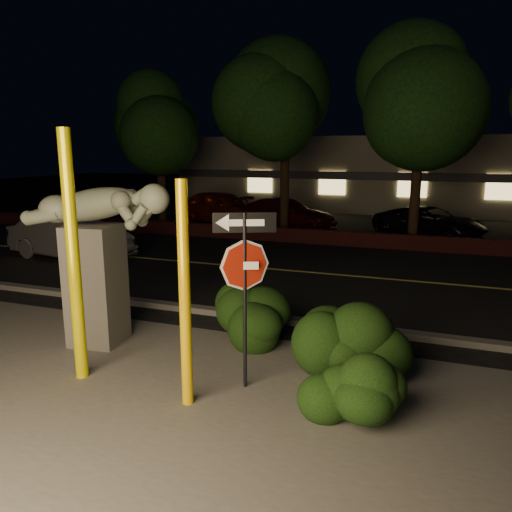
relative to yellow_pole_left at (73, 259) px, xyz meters
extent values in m
plane|color=black|center=(1.40, 10.41, -1.79)|extent=(90.00, 90.00, 0.00)
cube|color=#4C4944|center=(1.40, -0.59, -1.78)|extent=(14.00, 6.00, 0.02)
cube|color=black|center=(1.40, 7.41, -1.79)|extent=(80.00, 8.00, 0.01)
cube|color=#C5C54F|center=(1.40, 7.41, -1.78)|extent=(80.00, 0.12, 0.00)
cube|color=#4C4944|center=(1.40, 3.31, -1.73)|extent=(80.00, 0.25, 0.12)
cube|color=#4B1819|center=(1.40, 11.71, -1.54)|extent=(40.00, 0.35, 0.50)
cube|color=black|center=(1.40, 17.41, -1.79)|extent=(40.00, 12.00, 0.01)
cube|color=gray|center=(1.40, 25.41, 0.21)|extent=(22.00, 10.00, 4.00)
cube|color=#333338|center=(1.40, 20.31, 0.21)|extent=(22.00, 0.20, 0.40)
cube|color=#FFD87F|center=(-4.60, 20.36, -0.19)|extent=(1.40, 0.08, 1.20)
cube|color=#FFD87F|center=(-0.60, 20.36, -0.19)|extent=(1.40, 0.08, 1.20)
cube|color=#FFD87F|center=(3.40, 20.36, -0.19)|extent=(1.40, 0.08, 1.20)
cube|color=#FFD87F|center=(7.40, 20.36, -0.19)|extent=(1.40, 0.08, 1.20)
cylinder|color=black|center=(-6.60, 13.41, 0.08)|extent=(0.36, 0.36, 3.75)
ellipsoid|color=black|center=(-6.60, 13.41, 3.57)|extent=(4.60, 4.60, 4.14)
cylinder|color=black|center=(-1.10, 13.61, 0.33)|extent=(0.36, 0.36, 4.25)
ellipsoid|color=black|center=(-1.10, 13.61, 4.28)|extent=(5.20, 5.20, 4.68)
cylinder|color=black|center=(3.90, 13.21, 0.21)|extent=(0.36, 0.36, 4.00)
ellipsoid|color=black|center=(3.90, 13.21, 3.89)|extent=(4.80, 4.80, 4.32)
cylinder|color=#DFD105|center=(0.00, 0.00, 0.00)|extent=(0.18, 0.18, 3.59)
cylinder|color=yellow|center=(1.84, -0.16, -0.32)|extent=(0.15, 0.15, 2.96)
cylinder|color=black|center=(2.37, 0.53, -0.55)|extent=(0.05, 0.05, 2.49)
cube|color=white|center=(2.37, 0.53, -0.02)|extent=(0.35, 0.17, 0.11)
cube|color=black|center=(2.37, 0.53, 0.56)|extent=(0.78, 0.36, 0.27)
cube|color=white|center=(2.37, 0.53, 0.56)|extent=(0.50, 0.23, 0.11)
cube|color=#4C4944|center=(-0.62, 1.22, -0.76)|extent=(0.91, 0.91, 2.07)
sphere|color=slate|center=(0.50, 1.37, 0.73)|extent=(0.48, 0.48, 0.48)
ellipsoid|color=black|center=(1.77, 2.13, -1.25)|extent=(2.21, 1.31, 1.08)
ellipsoid|color=black|center=(3.85, 1.43, -1.19)|extent=(2.08, 1.65, 1.20)
ellipsoid|color=black|center=(3.97, 0.00, -1.34)|extent=(1.51, 1.24, 0.90)
imported|color=#BBBAC0|center=(-5.81, 6.64, -1.12)|extent=(4.26, 1.95, 1.35)
imported|color=maroon|center=(-4.56, 15.13, -1.04)|extent=(4.65, 2.57, 1.50)
imported|color=#43080C|center=(-1.36, 14.65, -1.15)|extent=(4.61, 2.33, 1.28)
imported|color=black|center=(4.42, 14.48, -1.21)|extent=(4.63, 3.61, 1.17)
camera|label=1|loc=(4.78, -5.51, 1.50)|focal=35.00mm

